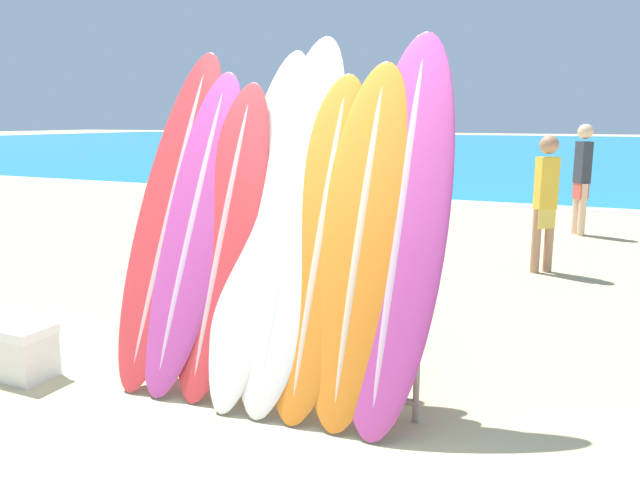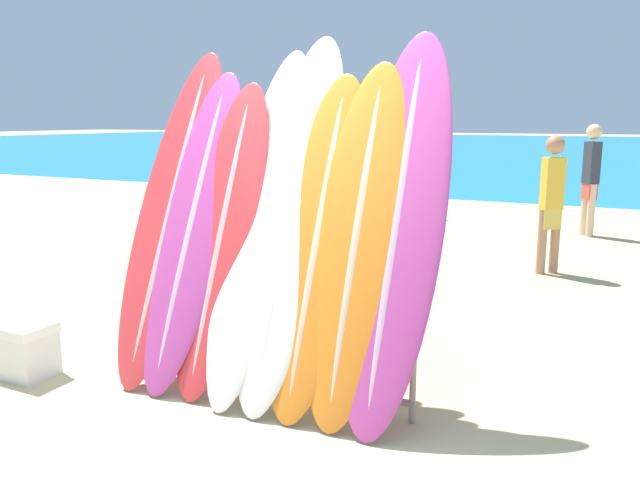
{
  "view_description": "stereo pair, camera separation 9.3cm",
  "coord_description": "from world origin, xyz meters",
  "px_view_note": "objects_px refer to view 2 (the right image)",
  "views": [
    {
      "loc": [
        1.83,
        -2.77,
        1.82
      ],
      "look_at": [
        -0.12,
        1.48,
        0.91
      ],
      "focal_mm": 35.0,
      "sensor_mm": 36.0,
      "label": 1
    },
    {
      "loc": [
        1.91,
        -2.73,
        1.82
      ],
      "look_at": [
        -0.12,
        1.48,
        0.91
      ],
      "focal_mm": 35.0,
      "sensor_mm": 36.0,
      "label": 2
    }
  ],
  "objects_px": {
    "cooler_box": "(22,349)",
    "person_mid_beach": "(411,169)",
    "surfboard_slot_1": "(193,226)",
    "surfboard_slot_5": "(318,241)",
    "surfboard_rack": "(268,324)",
    "person_far_left": "(591,176)",
    "surfboard_slot_4": "(291,216)",
    "surfboard_slot_6": "(358,239)",
    "surfboard_slot_7": "(397,226)",
    "surfboard_slot_3": "(260,220)",
    "surfboard_slot_2": "(222,235)",
    "person_near_water": "(551,199)",
    "surfboard_slot_0": "(172,212)"
  },
  "relations": [
    {
      "from": "surfboard_slot_0",
      "to": "surfboard_slot_5",
      "type": "bearing_deg",
      "value": -2.79
    },
    {
      "from": "surfboard_rack",
      "to": "person_far_left",
      "type": "relative_size",
      "value": 1.18
    },
    {
      "from": "person_mid_beach",
      "to": "person_far_left",
      "type": "height_order",
      "value": "person_far_left"
    },
    {
      "from": "surfboard_rack",
      "to": "person_far_left",
      "type": "distance_m",
      "value": 7.36
    },
    {
      "from": "surfboard_slot_0",
      "to": "surfboard_slot_5",
      "type": "xyz_separation_m",
      "value": [
        1.2,
        -0.06,
        -0.1
      ]
    },
    {
      "from": "surfboard_slot_5",
      "to": "person_mid_beach",
      "type": "xyz_separation_m",
      "value": [
        -1.89,
        7.81,
        -0.17
      ]
    },
    {
      "from": "surfboard_slot_3",
      "to": "cooler_box",
      "type": "xyz_separation_m",
      "value": [
        -1.63,
        -0.63,
        -0.96
      ]
    },
    {
      "from": "surfboard_slot_5",
      "to": "person_near_water",
      "type": "xyz_separation_m",
      "value": [
        0.97,
        4.26,
        -0.17
      ]
    },
    {
      "from": "surfboard_slot_3",
      "to": "cooler_box",
      "type": "relative_size",
      "value": 5.01
    },
    {
      "from": "surfboard_slot_3",
      "to": "surfboard_slot_7",
      "type": "xyz_separation_m",
      "value": [
        0.96,
        -0.01,
        0.03
      ]
    },
    {
      "from": "surfboard_slot_6",
      "to": "person_far_left",
      "type": "bearing_deg",
      "value": 82.12
    },
    {
      "from": "surfboard_slot_2",
      "to": "person_near_water",
      "type": "height_order",
      "value": "surfboard_slot_2"
    },
    {
      "from": "cooler_box",
      "to": "person_mid_beach",
      "type": "bearing_deg",
      "value": 88.61
    },
    {
      "from": "surfboard_slot_3",
      "to": "surfboard_slot_4",
      "type": "relative_size",
      "value": 0.97
    },
    {
      "from": "surfboard_rack",
      "to": "cooler_box",
      "type": "bearing_deg",
      "value": -163.19
    },
    {
      "from": "surfboard_slot_1",
      "to": "surfboard_slot_4",
      "type": "relative_size",
      "value": 0.91
    },
    {
      "from": "surfboard_slot_7",
      "to": "surfboard_slot_0",
      "type": "bearing_deg",
      "value": 179.59
    },
    {
      "from": "surfboard_slot_3",
      "to": "surfboard_slot_7",
      "type": "height_order",
      "value": "surfboard_slot_7"
    },
    {
      "from": "surfboard_slot_4",
      "to": "surfboard_slot_6",
      "type": "height_order",
      "value": "surfboard_slot_4"
    },
    {
      "from": "cooler_box",
      "to": "surfboard_slot_3",
      "type": "bearing_deg",
      "value": 21.3
    },
    {
      "from": "surfboard_slot_3",
      "to": "person_mid_beach",
      "type": "bearing_deg",
      "value": 100.42
    },
    {
      "from": "person_near_water",
      "to": "cooler_box",
      "type": "distance_m",
      "value": 5.76
    },
    {
      "from": "surfboard_slot_3",
      "to": "surfboard_slot_4",
      "type": "height_order",
      "value": "surfboard_slot_4"
    },
    {
      "from": "surfboard_rack",
      "to": "surfboard_slot_2",
      "type": "bearing_deg",
      "value": 173.18
    },
    {
      "from": "surfboard_rack",
      "to": "surfboard_slot_1",
      "type": "xyz_separation_m",
      "value": [
        -0.62,
        0.06,
        0.61
      ]
    },
    {
      "from": "cooler_box",
      "to": "surfboard_slot_1",
      "type": "bearing_deg",
      "value": 27.85
    },
    {
      "from": "surfboard_slot_5",
      "to": "surfboard_slot_3",
      "type": "bearing_deg",
      "value": 172.79
    },
    {
      "from": "surfboard_slot_0",
      "to": "person_far_left",
      "type": "height_order",
      "value": "surfboard_slot_0"
    },
    {
      "from": "surfboard_slot_6",
      "to": "person_mid_beach",
      "type": "relative_size",
      "value": 1.35
    },
    {
      "from": "surfboard_rack",
      "to": "surfboard_slot_2",
      "type": "xyz_separation_m",
      "value": [
        -0.37,
        0.04,
        0.56
      ]
    },
    {
      "from": "surfboard_slot_7",
      "to": "person_far_left",
      "type": "relative_size",
      "value": 1.36
    },
    {
      "from": "surfboard_slot_5",
      "to": "surfboard_slot_6",
      "type": "relative_size",
      "value": 0.97
    },
    {
      "from": "surfboard_rack",
      "to": "surfboard_slot_1",
      "type": "bearing_deg",
      "value": 174.23
    },
    {
      "from": "surfboard_slot_4",
      "to": "person_near_water",
      "type": "bearing_deg",
      "value": 74.11
    },
    {
      "from": "surfboard_slot_0",
      "to": "surfboard_slot_3",
      "type": "bearing_deg",
      "value": -0.01
    },
    {
      "from": "person_far_left",
      "to": "surfboard_slot_3",
      "type": "bearing_deg",
      "value": 133.53
    },
    {
      "from": "person_near_water",
      "to": "person_far_left",
      "type": "relative_size",
      "value": 0.94
    },
    {
      "from": "surfboard_rack",
      "to": "person_near_water",
      "type": "height_order",
      "value": "person_near_water"
    },
    {
      "from": "surfboard_slot_1",
      "to": "surfboard_slot_4",
      "type": "distance_m",
      "value": 0.76
    },
    {
      "from": "surfboard_slot_1",
      "to": "person_near_water",
      "type": "height_order",
      "value": "surfboard_slot_1"
    },
    {
      "from": "surfboard_slot_1",
      "to": "surfboard_slot_5",
      "type": "height_order",
      "value": "surfboard_slot_1"
    },
    {
      "from": "surfboard_slot_3",
      "to": "surfboard_slot_4",
      "type": "distance_m",
      "value": 0.24
    },
    {
      "from": "person_near_water",
      "to": "person_far_left",
      "type": "bearing_deg",
      "value": -132.34
    },
    {
      "from": "surfboard_slot_5",
      "to": "cooler_box",
      "type": "bearing_deg",
      "value": -164.56
    },
    {
      "from": "surfboard_slot_0",
      "to": "surfboard_rack",
      "type": "bearing_deg",
      "value": -7.38
    },
    {
      "from": "surfboard_rack",
      "to": "surfboard_slot_7",
      "type": "distance_m",
      "value": 1.11
    },
    {
      "from": "surfboard_slot_5",
      "to": "surfboard_rack",
      "type": "bearing_deg",
      "value": -171.63
    },
    {
      "from": "surfboard_slot_6",
      "to": "surfboard_slot_4",
      "type": "bearing_deg",
      "value": 172.74
    },
    {
      "from": "surfboard_slot_1",
      "to": "surfboard_slot_5",
      "type": "distance_m",
      "value": 0.97
    },
    {
      "from": "surfboard_slot_4",
      "to": "surfboard_slot_5",
      "type": "relative_size",
      "value": 1.13
    }
  ]
}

